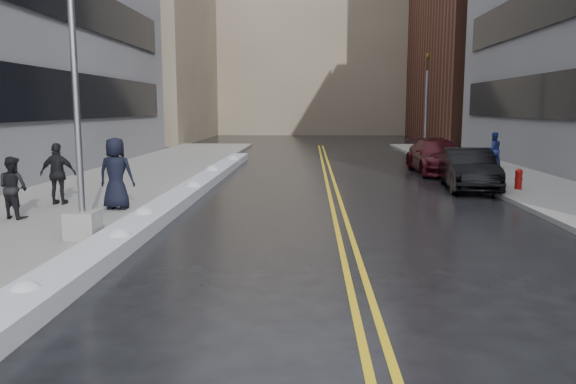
# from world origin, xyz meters

# --- Properties ---
(ground) EXTENTS (160.00, 160.00, 0.00)m
(ground) POSITION_xyz_m (0.00, 0.00, 0.00)
(ground) COLOR black
(ground) RESTS_ON ground
(sidewalk_west) EXTENTS (5.50, 50.00, 0.15)m
(sidewalk_west) POSITION_xyz_m (-5.75, 10.00, 0.07)
(sidewalk_west) COLOR gray
(sidewalk_west) RESTS_ON ground
(sidewalk_east) EXTENTS (4.00, 50.00, 0.15)m
(sidewalk_east) POSITION_xyz_m (10.00, 10.00, 0.07)
(sidewalk_east) COLOR gray
(sidewalk_east) RESTS_ON ground
(lane_line_left) EXTENTS (0.12, 50.00, 0.01)m
(lane_line_left) POSITION_xyz_m (2.35, 10.00, 0.00)
(lane_line_left) COLOR gold
(lane_line_left) RESTS_ON ground
(lane_line_right) EXTENTS (0.12, 50.00, 0.01)m
(lane_line_right) POSITION_xyz_m (2.65, 10.00, 0.00)
(lane_line_right) COLOR gold
(lane_line_right) RESTS_ON ground
(snow_ridge) EXTENTS (0.90, 30.00, 0.34)m
(snow_ridge) POSITION_xyz_m (-2.45, 8.00, 0.17)
(snow_ridge) COLOR silver
(snow_ridge) RESTS_ON ground
(building_west_far) EXTENTS (14.00, 22.00, 18.00)m
(building_west_far) POSITION_xyz_m (-15.50, 44.00, 9.00)
(building_west_far) COLOR gray
(building_west_far) RESTS_ON ground
(building_far) EXTENTS (36.00, 16.00, 22.00)m
(building_far) POSITION_xyz_m (2.00, 60.00, 11.00)
(building_far) COLOR gray
(building_far) RESTS_ON ground
(lamppost) EXTENTS (0.65, 0.65, 7.62)m
(lamppost) POSITION_xyz_m (-3.30, 2.00, 2.53)
(lamppost) COLOR gray
(lamppost) RESTS_ON sidewalk_west
(fire_hydrant) EXTENTS (0.26, 0.26, 0.73)m
(fire_hydrant) POSITION_xyz_m (9.00, 10.00, 0.55)
(fire_hydrant) COLOR maroon
(fire_hydrant) RESTS_ON sidewalk_east
(traffic_signal) EXTENTS (0.16, 0.20, 6.00)m
(traffic_signal) POSITION_xyz_m (8.50, 24.00, 3.40)
(traffic_signal) COLOR gray
(traffic_signal) RESTS_ON sidewalk_east
(pedestrian_b) EXTENTS (0.95, 0.85, 1.61)m
(pedestrian_b) POSITION_xyz_m (-5.97, 4.14, 0.96)
(pedestrian_b) COLOR black
(pedestrian_b) RESTS_ON sidewalk_west
(pedestrian_c) EXTENTS (1.02, 0.69, 2.03)m
(pedestrian_c) POSITION_xyz_m (-3.77, 5.57, 1.16)
(pedestrian_c) COLOR black
(pedestrian_c) RESTS_ON sidewalk_west
(pedestrian_d) EXTENTS (1.07, 0.45, 1.82)m
(pedestrian_d) POSITION_xyz_m (-5.76, 6.29, 1.06)
(pedestrian_d) COLOR black
(pedestrian_d) RESTS_ON sidewalk_west
(pedestrian_east) EXTENTS (0.90, 0.75, 1.69)m
(pedestrian_east) POSITION_xyz_m (10.44, 17.37, 0.99)
(pedestrian_east) COLOR navy
(pedestrian_east) RESTS_ON sidewalk_east
(car_black) EXTENTS (2.01, 4.73, 1.52)m
(car_black) POSITION_xyz_m (7.50, 10.91, 0.76)
(car_black) COLOR black
(car_black) RESTS_ON ground
(car_maroon) EXTENTS (2.22, 5.33, 1.54)m
(car_maroon) POSITION_xyz_m (7.50, 16.16, 0.77)
(car_maroon) COLOR #3C0910
(car_maroon) RESTS_ON ground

